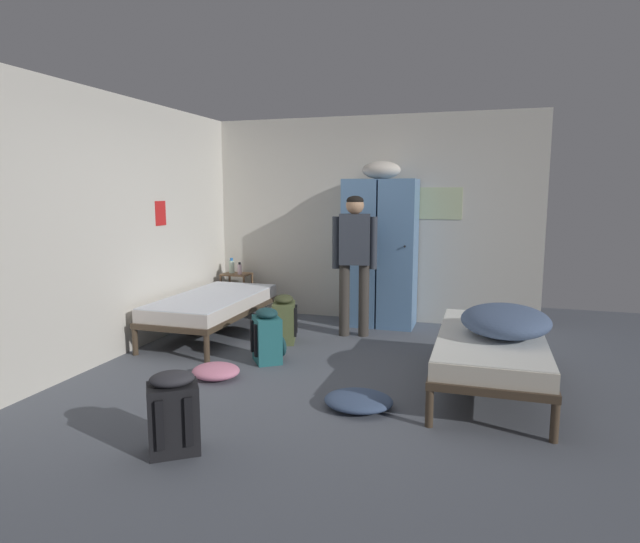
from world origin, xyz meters
TOP-DOWN VIEW (x-y plane):
  - ground_plane at (0.00, 0.00)m, footprint 7.68×7.68m
  - room_backdrop at (-1.12, 1.16)m, footprint 4.34×4.86m
  - locker_bank at (0.21, 2.12)m, footprint 0.90×0.55m
  - shelf_unit at (-1.81, 2.16)m, footprint 0.38×0.30m
  - bed_left_rear at (-1.56, 1.01)m, footprint 0.90×1.90m
  - bed_right at (1.56, 0.16)m, footprint 0.90×1.90m
  - bedding_heap at (1.67, 0.15)m, footprint 0.73×0.87m
  - person_traveler at (0.03, 1.51)m, footprint 0.51×0.28m
  - water_bottle at (-1.89, 2.18)m, footprint 0.08×0.08m
  - lotion_bottle at (-1.74, 2.12)m, footprint 0.06×0.06m
  - backpack_olive at (-0.67, 0.99)m, footprint 0.39×0.37m
  - backpack_black at (-0.42, -1.64)m, footprint 0.41×0.41m
  - backpack_teal at (-0.56, 0.29)m, footprint 0.42×0.41m
  - clothes_pile_denim at (0.57, -0.58)m, footprint 0.55×0.48m
  - clothes_pile_pink at (-0.83, -0.30)m, footprint 0.44×0.40m

SIDE VIEW (x-z plane):
  - ground_plane at x=0.00m, z-range 0.00..0.00m
  - clothes_pile_denim at x=0.57m, z-range 0.00..0.12m
  - clothes_pile_pink at x=-0.83m, z-range 0.00..0.13m
  - backpack_olive at x=-0.67m, z-range -0.02..0.53m
  - backpack_black at x=-0.42m, z-range -0.02..0.53m
  - backpack_teal at x=-0.56m, z-range -0.02..0.53m
  - shelf_unit at x=-1.81m, z-range 0.06..0.63m
  - bed_left_rear at x=-1.56m, z-range 0.14..0.63m
  - bed_right at x=1.56m, z-range 0.14..0.63m
  - bedding_heap at x=1.67m, z-range 0.49..0.74m
  - lotion_bottle at x=-1.74m, z-range 0.56..0.73m
  - water_bottle at x=-1.89m, z-range 0.56..0.77m
  - locker_bank at x=0.21m, z-range -0.07..2.00m
  - person_traveler at x=0.03m, z-range 0.17..1.82m
  - room_backdrop at x=-1.12m, z-range 0.00..2.67m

